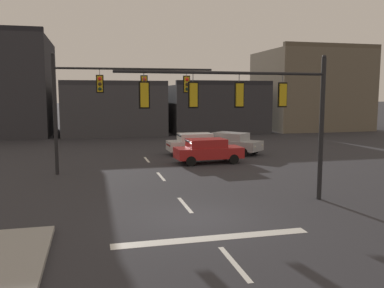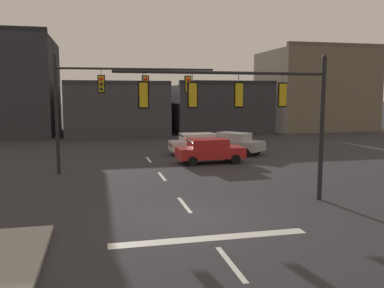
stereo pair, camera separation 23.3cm
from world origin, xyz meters
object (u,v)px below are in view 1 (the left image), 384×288
object	(u,v)px
signal_mast_near_side	(253,103)
signal_mast_far_side	(109,93)
car_lot_nearside	(232,142)
car_lot_farside	(196,143)
car_lot_middle	(208,150)

from	to	relation	value
signal_mast_near_side	signal_mast_far_side	size ratio (longest dim) A/B	0.97
car_lot_nearside	car_lot_farside	world-z (taller)	same
signal_mast_far_side	car_lot_middle	xyz separation A→B (m)	(6.39, 1.81, -3.75)
signal_mast_far_side	car_lot_middle	bearing A→B (deg)	15.79
signal_mast_far_side	signal_mast_near_side	bearing A→B (deg)	-57.48
car_lot_nearside	car_lot_farside	distance (m)	2.76
car_lot_middle	car_lot_farside	xyz separation A→B (m)	(0.22, 3.94, 0.00)
signal_mast_near_side	car_lot_nearside	distance (m)	14.84
signal_mast_far_side	car_lot_middle	world-z (taller)	signal_mast_far_side
signal_mast_near_side	car_lot_nearside	world-z (taller)	signal_mast_near_side
car_lot_middle	car_lot_nearside	bearing A→B (deg)	51.27
car_lot_nearside	car_lot_middle	bearing A→B (deg)	-128.73
signal_mast_near_side	car_lot_nearside	size ratio (longest dim) A/B	1.96
signal_mast_far_side	car_lot_nearside	distance (m)	11.49
signal_mast_near_side	car_lot_middle	bearing A→B (deg)	84.09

